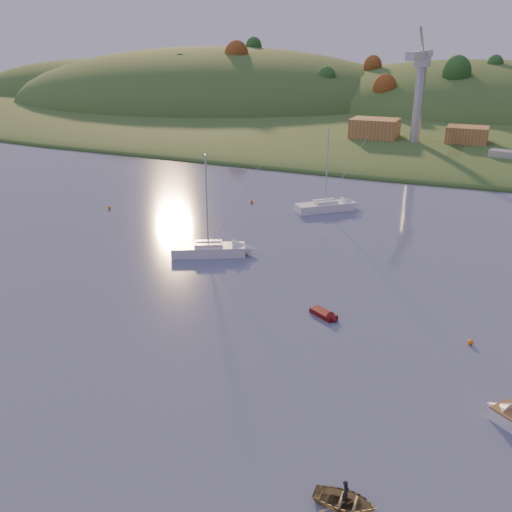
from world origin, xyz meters
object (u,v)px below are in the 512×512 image
at_px(sailboat_far, 208,249).
at_px(sailboat_near, 325,206).
at_px(red_tender, 328,316).
at_px(canoe, 345,501).

bearing_deg(sailboat_far, sailboat_near, 45.54).
bearing_deg(sailboat_near, sailboat_far, -148.46).
bearing_deg(red_tender, sailboat_near, 138.39).
distance_m(sailboat_near, sailboat_far, 25.53).
bearing_deg(sailboat_far, red_tender, -56.65).
distance_m(canoe, red_tender, 23.64).
relative_size(sailboat_near, red_tender, 3.62).
distance_m(sailboat_far, red_tender, 21.46).
relative_size(sailboat_near, sailboat_far, 1.01).
bearing_deg(sailboat_far, canoe, -78.35).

